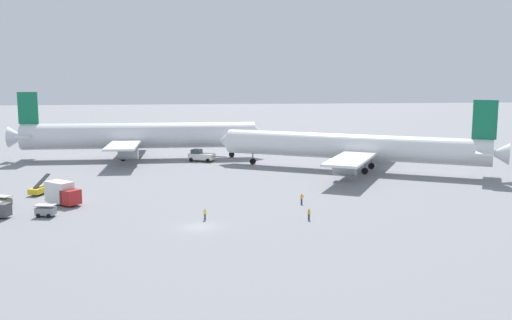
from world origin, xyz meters
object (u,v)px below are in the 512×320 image
ground_crew_marshaller_foreground (205,214)px  airliner_at_gate_left (138,136)px  pushback_tug (201,156)px  gse_catering_truck_tall (62,193)px  gse_baggage_cart_trailing (46,211)px  ground_crew_wing_walker_right (302,198)px  airliner_being_pushed (353,147)px  gse_belt_loader_portside (40,189)px  ground_crew_ramp_agent_by_cones (309,214)px  gse_baggage_cart_near_cluster (2,201)px

ground_crew_marshaller_foreground → airliner_at_gate_left: bearing=103.7°
pushback_tug → gse_catering_truck_tall: size_ratio=1.45×
pushback_tug → gse_baggage_cart_trailing: pushback_tug is taller
ground_crew_wing_walker_right → ground_crew_marshaller_foreground: (-14.95, -8.10, -0.03)m
pushback_tug → ground_crew_wing_walker_right: size_ratio=5.38×
airliner_being_pushed → gse_baggage_cart_trailing: airliner_being_pushed is taller
airliner_at_gate_left → gse_belt_loader_portside: (-12.61, -39.25, -4.50)m
airliner_being_pushed → ground_crew_ramp_agent_by_cones: (-16.85, -38.70, -4.04)m
ground_crew_wing_walker_right → ground_crew_marshaller_foreground: 17.00m
gse_baggage_cart_near_cluster → gse_catering_truck_tall: bearing=4.6°
ground_crew_ramp_agent_by_cones → ground_crew_wing_walker_right: bearing=85.4°
airliner_being_pushed → pushback_tug: size_ratio=6.28×
airliner_at_gate_left → gse_baggage_cart_near_cluster: airliner_at_gate_left is taller
pushback_tug → ground_crew_wing_walker_right: pushback_tug is taller
airliner_being_pushed → ground_crew_wing_walker_right: (-16.08, -29.09, -4.00)m
pushback_tug → gse_catering_truck_tall: bearing=-117.3°
gse_baggage_cart_trailing → pushback_tug: bearing=65.7°
gse_baggage_cart_trailing → airliner_being_pushed: bearing=32.0°
pushback_tug → ground_crew_marshaller_foreground: (-0.11, -53.22, -0.45)m
gse_baggage_cart_trailing → gse_catering_truck_tall: 7.59m
gse_baggage_cart_trailing → gse_catering_truck_tall: size_ratio=0.50×
airliner_being_pushed → ground_crew_marshaller_foreground: (-31.02, -37.19, -4.02)m
pushback_tug → ground_crew_ramp_agent_by_cones: pushback_tug is taller
airliner_at_gate_left → ground_crew_marshaller_foreground: size_ratio=37.22×
airliner_at_gate_left → ground_crew_ramp_agent_by_cones: size_ratio=38.02×
airliner_being_pushed → gse_catering_truck_tall: airliner_being_pushed is taller
pushback_tug → ground_crew_marshaller_foreground: 53.23m
airliner_being_pushed → airliner_at_gate_left: bearing=154.4°
gse_baggage_cart_near_cluster → gse_baggage_cart_trailing: bearing=-40.4°
ground_crew_ramp_agent_by_cones → ground_crew_marshaller_foreground: size_ratio=0.98×
gse_belt_loader_portside → ground_crew_wing_walker_right: (41.87, -11.55, 0.02)m
gse_baggage_cart_trailing → gse_catering_truck_tall: bearing=84.7°
gse_belt_loader_portside → ground_crew_ramp_agent_by_cones: size_ratio=3.27×
gse_baggage_cart_near_cluster → airliner_being_pushed: bearing=23.3°
gse_baggage_cart_trailing → ground_crew_wing_walker_right: (37.07, 4.08, -0.02)m
airliner_being_pushed → gse_baggage_cart_near_cluster: (-61.16, -26.36, -3.98)m
airliner_at_gate_left → gse_baggage_cart_trailing: (-7.80, -54.89, -4.46)m
airliner_being_pushed → gse_catering_truck_tall: size_ratio=9.12×
ground_crew_ramp_agent_by_cones → gse_belt_loader_portside: bearing=152.8°
gse_baggage_cart_trailing → ground_crew_ramp_agent_by_cones: size_ratio=1.92×
airliner_being_pushed → gse_baggage_cart_near_cluster: size_ratio=17.45×
gse_baggage_cart_near_cluster → ground_crew_marshaller_foreground: size_ratio=1.98×
gse_catering_truck_tall → gse_belt_loader_portside: gse_catering_truck_tall is taller
airliner_at_gate_left → airliner_being_pushed: 50.28m
ground_crew_ramp_agent_by_cones → gse_baggage_cart_near_cluster: bearing=164.4°
airliner_being_pushed → gse_belt_loader_portside: airliner_being_pushed is taller
gse_baggage_cart_trailing → gse_belt_loader_portside: size_ratio=0.59×
gse_baggage_cart_trailing → ground_crew_ramp_agent_by_cones: bearing=-8.7°
pushback_tug → gse_baggage_cart_trailing: (-22.24, -49.20, -0.40)m
airliner_being_pushed → ground_crew_wing_walker_right: airliner_being_pushed is taller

